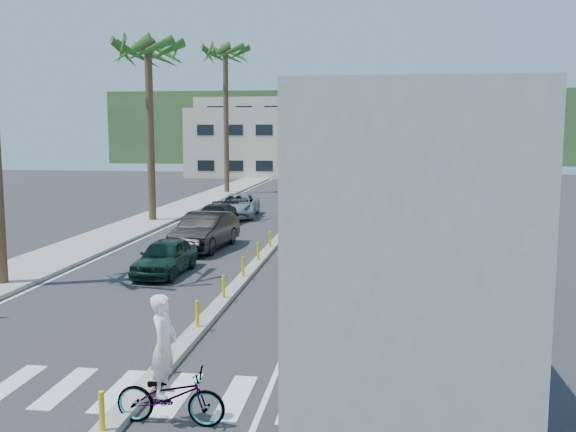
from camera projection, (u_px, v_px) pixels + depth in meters
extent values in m
plane|color=#28282B|center=(174.00, 358.00, 14.96)|extent=(140.00, 140.00, 0.00)
cube|color=gray|center=(166.00, 214.00, 40.64)|extent=(3.00, 90.00, 0.15)
cube|color=black|center=(369.00, 212.00, 41.91)|extent=(0.12, 100.00, 0.06)
cube|color=black|center=(391.00, 213.00, 41.72)|extent=(0.12, 100.00, 0.06)
cube|color=gray|center=(288.00, 229.00, 34.61)|extent=(0.45, 60.00, 0.15)
cylinder|color=yellow|center=(102.00, 411.00, 10.97)|extent=(0.10, 0.10, 0.70)
cylinder|color=yellow|center=(160.00, 352.00, 13.91)|extent=(0.10, 0.10, 0.70)
cylinder|color=yellow|center=(197.00, 314.00, 16.86)|extent=(0.10, 0.10, 0.70)
cylinder|color=yellow|center=(224.00, 287.00, 19.81)|extent=(0.10, 0.10, 0.70)
cylinder|color=yellow|center=(243.00, 267.00, 22.76)|extent=(0.10, 0.10, 0.70)
cylinder|color=yellow|center=(258.00, 251.00, 25.71)|extent=(0.10, 0.10, 0.70)
cylinder|color=yellow|center=(270.00, 239.00, 28.66)|extent=(0.10, 0.10, 0.70)
cylinder|color=yellow|center=(280.00, 229.00, 31.60)|extent=(0.10, 0.10, 0.70)
cylinder|color=yellow|center=(288.00, 221.00, 34.55)|extent=(0.10, 0.10, 0.70)
cylinder|color=yellow|center=(295.00, 214.00, 37.50)|extent=(0.10, 0.10, 0.70)
cylinder|color=yellow|center=(301.00, 208.00, 40.45)|extent=(0.10, 0.10, 0.70)
cylinder|color=yellow|center=(306.00, 203.00, 43.40)|extent=(0.10, 0.10, 0.70)
cylinder|color=yellow|center=(310.00, 198.00, 46.35)|extent=(0.10, 0.10, 0.70)
cylinder|color=yellow|center=(314.00, 194.00, 49.29)|extent=(0.10, 0.10, 0.70)
cylinder|color=yellow|center=(317.00, 191.00, 52.24)|extent=(0.10, 0.10, 0.70)
cylinder|color=yellow|center=(320.00, 188.00, 55.19)|extent=(0.10, 0.10, 0.70)
cube|color=silver|center=(144.00, 392.00, 12.99)|extent=(14.00, 2.20, 0.01)
cube|color=silver|center=(192.00, 216.00, 40.43)|extent=(0.12, 90.00, 0.01)
cube|color=silver|center=(339.00, 218.00, 39.20)|extent=(0.12, 90.00, 0.01)
cube|color=#A6A498|center=(394.00, 253.00, 13.59)|extent=(3.00, 12.88, 3.40)
cylinder|color=#A6A498|center=(396.00, 173.00, 13.37)|extent=(2.90, 12.58, 2.90)
cube|color=black|center=(392.00, 353.00, 13.87)|extent=(2.60, 12.88, 1.00)
cube|color=#A6A498|center=(384.00, 190.00, 28.33)|extent=(3.00, 12.88, 3.40)
cylinder|color=#A6A498|center=(385.00, 151.00, 28.11)|extent=(2.90, 12.58, 2.90)
cube|color=black|center=(383.00, 239.00, 28.62)|extent=(2.60, 12.88, 1.00)
cube|color=#A6A498|center=(381.00, 170.00, 43.07)|extent=(3.00, 12.88, 3.40)
cylinder|color=#A6A498|center=(381.00, 145.00, 42.85)|extent=(2.90, 12.58, 2.90)
cube|color=black|center=(380.00, 203.00, 43.36)|extent=(2.60, 12.88, 1.00)
cube|color=#4C4C4F|center=(379.00, 178.00, 59.01)|extent=(3.00, 17.00, 0.50)
cube|color=gold|center=(379.00, 162.00, 57.83)|extent=(2.70, 12.24, 2.60)
cube|color=gold|center=(379.00, 156.00, 64.45)|extent=(3.00, 3.74, 3.20)
cube|color=black|center=(379.00, 185.00, 59.09)|extent=(2.60, 13.60, 0.90)
cylinder|color=brown|center=(150.00, 136.00, 37.03)|extent=(0.44, 0.44, 10.00)
sphere|color=#2B5A1C|center=(148.00, 45.00, 36.36)|extent=(3.20, 3.20, 3.20)
cylinder|color=brown|center=(226.00, 123.00, 54.55)|extent=(0.44, 0.44, 12.00)
sphere|color=#2B5A1C|center=(225.00, 49.00, 53.75)|extent=(3.20, 3.20, 3.20)
cube|color=beige|center=(244.00, 143.00, 76.82)|extent=(12.00, 10.00, 8.00)
cube|color=beige|center=(252.00, 134.00, 92.68)|extent=(14.00, 12.00, 10.00)
cube|color=beige|center=(433.00, 146.00, 81.72)|extent=(12.00, 10.00, 7.00)
cube|color=#385628|center=(348.00, 128.00, 112.46)|extent=(80.00, 20.00, 12.00)
imported|color=black|center=(165.00, 257.00, 23.73)|extent=(1.84, 4.00, 1.33)
imported|color=black|center=(205.00, 231.00, 28.79)|extent=(2.64, 5.33, 1.65)
imported|color=black|center=(215.00, 216.00, 35.17)|extent=(2.31, 4.68, 1.30)
imported|color=#A8AAAD|center=(238.00, 206.00, 39.82)|extent=(3.20, 5.52, 1.43)
imported|color=#9EA0A5|center=(171.00, 396.00, 11.53)|extent=(0.78, 2.04, 1.06)
imported|color=white|center=(164.00, 345.00, 11.42)|extent=(0.69, 0.47, 1.84)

